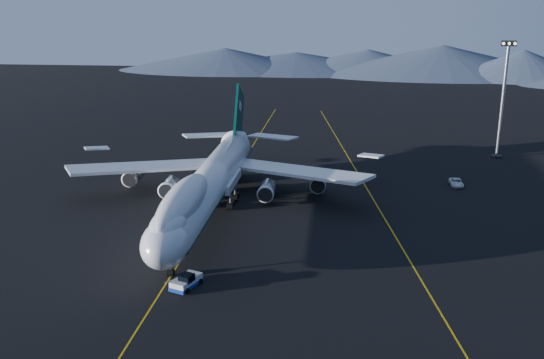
# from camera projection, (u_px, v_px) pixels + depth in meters

# --- Properties ---
(ground) EXTENTS (500.00, 500.00, 0.00)m
(ground) POSITION_uv_depth(u_px,v_px,m) (211.00, 213.00, 110.10)
(ground) COLOR black
(ground) RESTS_ON ground
(taxiway_line_main) EXTENTS (0.25, 220.00, 0.01)m
(taxiway_line_main) POSITION_uv_depth(u_px,v_px,m) (211.00, 213.00, 110.10)
(taxiway_line_main) COLOR #C3960B
(taxiway_line_main) RESTS_ON ground
(taxiway_line_side) EXTENTS (28.08, 198.09, 0.01)m
(taxiway_line_side) POSITION_uv_depth(u_px,v_px,m) (375.00, 201.00, 116.37)
(taxiway_line_side) COLOR #C3960B
(taxiway_line_side) RESTS_ON ground
(boeing_747) EXTENTS (59.62, 72.43, 19.37)m
(boeing_747) POSITION_uv_depth(u_px,v_px,m) (210.00, 182.00, 108.48)
(boeing_747) COLOR silver
(boeing_747) RESTS_ON ground
(pushback_tug) EXTENTS (4.00, 5.38, 2.10)m
(pushback_tug) POSITION_uv_depth(u_px,v_px,m) (186.00, 282.00, 81.48)
(pushback_tug) COLOR silver
(pushback_tug) RESTS_ON ground
(service_van) EXTENTS (2.47, 5.33, 1.48)m
(service_van) POSITION_uv_depth(u_px,v_px,m) (456.00, 182.00, 126.04)
(service_van) COLOR white
(service_van) RESTS_ON ground
(floodlight_mast) EXTENTS (3.47, 2.61, 28.12)m
(floodlight_mast) POSITION_uv_depth(u_px,v_px,m) (503.00, 100.00, 145.36)
(floodlight_mast) COLOR black
(floodlight_mast) RESTS_ON ground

